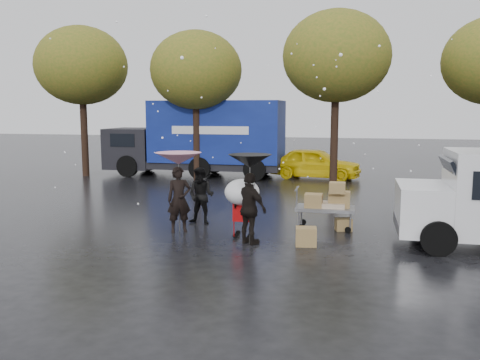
% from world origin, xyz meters
% --- Properties ---
extents(ground, '(90.00, 90.00, 0.00)m').
position_xyz_m(ground, '(0.00, 0.00, 0.00)').
color(ground, black).
rests_on(ground, ground).
extents(person_pink, '(0.73, 0.65, 1.68)m').
position_xyz_m(person_pink, '(-0.92, 0.52, 0.84)').
color(person_pink, black).
rests_on(person_pink, ground).
extents(person_middle, '(0.80, 0.65, 1.55)m').
position_xyz_m(person_middle, '(-0.67, 1.57, 0.77)').
color(person_middle, black).
rests_on(person_middle, ground).
extents(person_black, '(1.05, 0.87, 1.67)m').
position_xyz_m(person_black, '(1.07, -0.21, 0.84)').
color(person_black, black).
rests_on(person_black, ground).
extents(umbrella_pink, '(1.17, 1.17, 2.04)m').
position_xyz_m(umbrella_pink, '(-0.92, 0.52, 1.89)').
color(umbrella_pink, '#4C4C4C').
rests_on(umbrella_pink, ground).
extents(umbrella_black, '(1.01, 1.01, 2.10)m').
position_xyz_m(umbrella_black, '(1.07, -0.21, 1.94)').
color(umbrella_black, '#4C4C4C').
rests_on(umbrella_black, ground).
extents(vendor_cart, '(1.52, 0.80, 1.27)m').
position_xyz_m(vendor_cart, '(2.77, 1.67, 0.73)').
color(vendor_cart, slate).
rests_on(vendor_cart, ground).
extents(shopping_cart, '(0.84, 0.84, 1.46)m').
position_xyz_m(shopping_cart, '(0.80, 0.21, 1.06)').
color(shopping_cart, '#B60A0C').
rests_on(shopping_cart, ground).
extents(blue_truck, '(8.30, 2.60, 3.50)m').
position_xyz_m(blue_truck, '(-3.72, 11.20, 1.76)').
color(blue_truck, navy).
rests_on(blue_truck, ground).
extents(box_ground_near, '(0.52, 0.44, 0.42)m').
position_xyz_m(box_ground_near, '(2.37, -0.06, 0.21)').
color(box_ground_near, olive).
rests_on(box_ground_near, ground).
extents(box_ground_far, '(0.47, 0.41, 0.31)m').
position_xyz_m(box_ground_far, '(3.17, 1.63, 0.16)').
color(box_ground_far, olive).
rests_on(box_ground_far, ground).
extents(yellow_taxi, '(4.31, 2.27, 1.40)m').
position_xyz_m(yellow_taxi, '(1.60, 11.46, 0.70)').
color(yellow_taxi, yellow).
rests_on(yellow_taxi, ground).
extents(tree_row, '(21.60, 4.40, 7.12)m').
position_xyz_m(tree_row, '(-0.47, 10.00, 5.02)').
color(tree_row, black).
rests_on(tree_row, ground).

